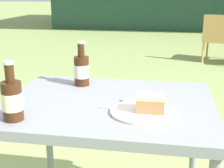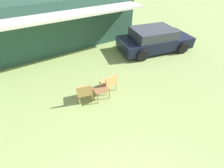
{
  "view_description": "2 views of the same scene",
  "coord_description": "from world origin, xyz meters",
  "px_view_note": "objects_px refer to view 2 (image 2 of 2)",
  "views": [
    {
      "loc": [
        0.24,
        -1.27,
        1.21
      ],
      "look_at": [
        0.0,
        0.1,
        0.79
      ],
      "focal_mm": 50.0,
      "sensor_mm": 36.0,
      "label": 1
    },
    {
      "loc": [
        -0.11,
        0.31,
        4.14
      ],
      "look_at": [
        1.93,
        3.62,
        0.9
      ],
      "focal_mm": 24.0,
      "sensor_mm": 36.0,
      "label": 2
    }
  ],
  "objects_px": {
    "wicker_chair_plain": "(109,82)",
    "garden_side_table": "(101,90)",
    "parked_car": "(154,40)",
    "wicker_chair_cushioned": "(84,91)"
  },
  "relations": [
    {
      "from": "wicker_chair_plain",
      "to": "garden_side_table",
      "type": "xyz_separation_m",
      "value": [
        -0.48,
        -0.2,
        -0.05
      ]
    },
    {
      "from": "parked_car",
      "to": "garden_side_table",
      "type": "relative_size",
      "value": 8.13
    },
    {
      "from": "wicker_chair_cushioned",
      "to": "garden_side_table",
      "type": "height_order",
      "value": "wicker_chair_cushioned"
    },
    {
      "from": "parked_car",
      "to": "garden_side_table",
      "type": "height_order",
      "value": "parked_car"
    },
    {
      "from": "wicker_chair_cushioned",
      "to": "garden_side_table",
      "type": "relative_size",
      "value": 1.5
    },
    {
      "from": "parked_car",
      "to": "wicker_chair_cushioned",
      "type": "bearing_deg",
      "value": -148.54
    },
    {
      "from": "wicker_chair_plain",
      "to": "parked_car",
      "type": "bearing_deg",
      "value": -162.98
    },
    {
      "from": "wicker_chair_cushioned",
      "to": "wicker_chair_plain",
      "type": "relative_size",
      "value": 1.0
    },
    {
      "from": "garden_side_table",
      "to": "wicker_chair_cushioned",
      "type": "bearing_deg",
      "value": 158.38
    },
    {
      "from": "garden_side_table",
      "to": "parked_car",
      "type": "bearing_deg",
      "value": 23.55
    }
  ]
}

